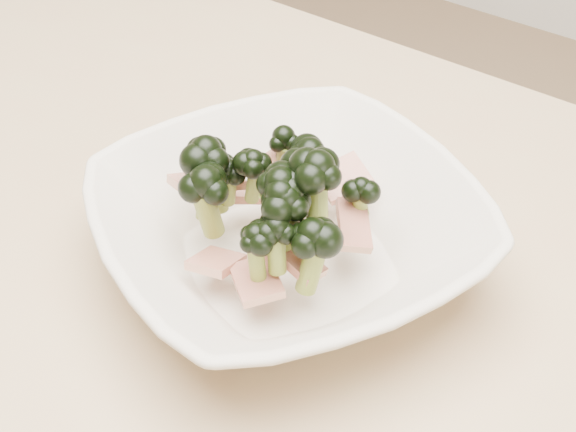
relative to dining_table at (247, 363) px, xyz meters
name	(u,v)px	position (x,y,z in m)	size (l,w,h in m)	color
dining_table	(247,363)	(0.00, 0.00, 0.00)	(1.20, 0.80, 0.75)	tan
broccoli_dish	(286,225)	(0.02, 0.04, 0.14)	(0.38, 0.38, 0.13)	beige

